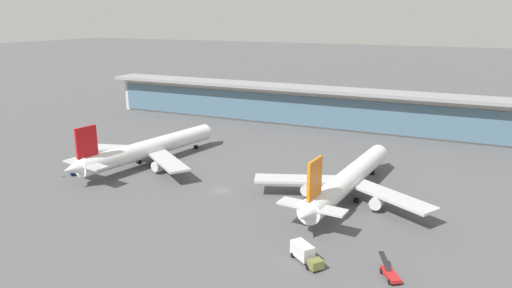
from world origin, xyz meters
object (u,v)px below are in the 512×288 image
(service_truck_mid_apron_blue, at_px, (80,172))
(safety_cone_alpha, at_px, (111,178))
(airliner_left_stand, at_px, (148,149))
(service_truck_under_wing_red, at_px, (390,273))
(safety_cone_bravo, at_px, (63,175))
(service_truck_near_nose_olive, at_px, (305,253))
(airliner_centre_stand, at_px, (348,180))

(service_truck_mid_apron_blue, distance_m, safety_cone_alpha, 10.37)
(airliner_left_stand, height_order, service_truck_under_wing_red, airliner_left_stand)
(airliner_left_stand, height_order, safety_cone_alpha, airliner_left_stand)
(service_truck_mid_apron_blue, bearing_deg, service_truck_under_wing_red, -11.96)
(service_truck_mid_apron_blue, distance_m, safety_cone_bravo, 4.29)
(service_truck_near_nose_olive, distance_m, safety_cone_bravo, 75.06)
(service_truck_near_nose_olive, relative_size, safety_cone_alpha, 10.29)
(airliner_left_stand, distance_m, safety_cone_alpha, 15.44)
(service_truck_under_wing_red, bearing_deg, airliner_left_stand, 155.73)
(airliner_centre_stand, bearing_deg, safety_cone_alpha, -167.77)
(airliner_centre_stand, height_order, service_truck_mid_apron_blue, airliner_centre_stand)
(service_truck_near_nose_olive, height_order, service_truck_mid_apron_blue, service_truck_near_nose_olive)
(airliner_left_stand, bearing_deg, safety_cone_bravo, -127.34)
(service_truck_mid_apron_blue, xyz_separation_m, safety_cone_bravo, (-2.84, -3.18, -0.49))
(safety_cone_alpha, bearing_deg, service_truck_near_nose_olive, -17.84)
(airliner_centre_stand, distance_m, safety_cone_alpha, 60.84)
(service_truck_mid_apron_blue, height_order, safety_cone_bravo, service_truck_mid_apron_blue)
(service_truck_under_wing_red, xyz_separation_m, safety_cone_alpha, (-74.59, 18.46, -0.49))
(airliner_centre_stand, relative_size, service_truck_mid_apron_blue, 9.71)
(airliner_left_stand, relative_size, airliner_centre_stand, 1.00)
(service_truck_under_wing_red, bearing_deg, safety_cone_bravo, 170.42)
(service_truck_mid_apron_blue, relative_size, safety_cone_alpha, 8.26)
(service_truck_under_wing_red, relative_size, service_truck_mid_apron_blue, 1.12)
(airliner_centre_stand, bearing_deg, service_truck_under_wing_red, -63.98)
(airliner_centre_stand, bearing_deg, safety_cone_bravo, -167.18)
(airliner_left_stand, bearing_deg, service_truck_under_wing_red, -24.27)
(service_truck_near_nose_olive, relative_size, service_truck_mid_apron_blue, 1.25)
(safety_cone_bravo, bearing_deg, service_truck_near_nose_olive, -12.10)
(airliner_centre_stand, height_order, safety_cone_alpha, airliner_centre_stand)
(service_truck_near_nose_olive, height_order, safety_cone_bravo, service_truck_near_nose_olive)
(service_truck_mid_apron_blue, bearing_deg, safety_cone_bravo, -131.71)
(safety_cone_alpha, bearing_deg, airliner_centre_stand, 12.23)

